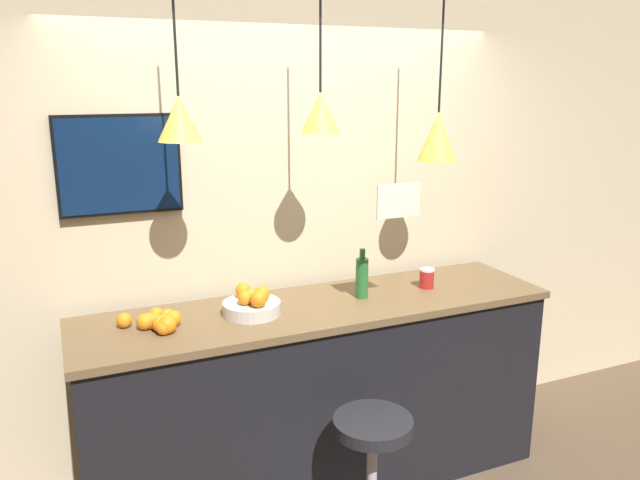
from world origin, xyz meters
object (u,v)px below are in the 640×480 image
at_px(fruit_bowl, 252,304).
at_px(juice_bottle, 362,277).
at_px(bar_stool, 372,463).
at_px(mounted_tv, 119,165).
at_px(spread_jar, 427,278).

xyz_separation_m(fruit_bowl, juice_bottle, (0.62, 0.00, 0.06)).
xyz_separation_m(bar_stool, fruit_bowl, (-0.39, 0.58, 0.66)).
distance_m(fruit_bowl, mounted_tv, 0.96).
relative_size(bar_stool, spread_jar, 6.21).
bearing_deg(spread_jar, bar_stool, -137.97).
xyz_separation_m(fruit_bowl, mounted_tv, (-0.55, 0.38, 0.69)).
bearing_deg(mounted_tv, bar_stool, -45.66).
bearing_deg(fruit_bowl, bar_stool, -56.19).
bearing_deg(bar_stool, fruit_bowl, 123.81).
bearing_deg(spread_jar, fruit_bowl, -179.83).
height_order(juice_bottle, spread_jar, juice_bottle).
bearing_deg(bar_stool, spread_jar, 42.03).
bearing_deg(juice_bottle, bar_stool, -111.77).
height_order(fruit_bowl, mounted_tv, mounted_tv).
distance_m(fruit_bowl, juice_bottle, 0.63).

